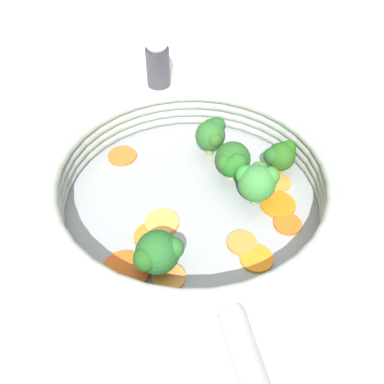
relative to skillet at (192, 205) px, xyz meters
name	(u,v)px	position (x,y,z in m)	size (l,w,h in m)	color
ground_plane	(192,209)	(0.00, 0.00, -0.01)	(4.00, 4.00, 0.00)	white
skillet	(192,205)	(0.00, 0.00, 0.00)	(0.31, 0.31, 0.02)	#939699
skillet_rim_wall	(192,186)	(0.00, 0.00, 0.03)	(0.32, 0.32, 0.05)	#959D91
skillet_rivet_left	(192,311)	(-0.07, 0.13, 0.01)	(0.01, 0.01, 0.01)	#90949C
skillet_rivet_right	(259,297)	(-0.12, 0.09, 0.01)	(0.01, 0.01, 0.01)	#92959D
carrot_slice_0	(242,243)	(-0.08, 0.03, 0.01)	(0.03, 0.03, 0.00)	orange
carrot_slice_1	(269,184)	(-0.07, -0.07, 0.01)	(0.03, 0.03, 0.00)	orange
carrot_slice_2	(169,277)	(-0.03, 0.11, 0.01)	(0.03, 0.03, 0.00)	orange
carrot_slice_3	(162,223)	(0.01, 0.05, 0.01)	(0.04, 0.04, 0.01)	#F09C41
carrot_slice_4	(133,274)	(0.01, 0.12, 0.01)	(0.03, 0.03, 0.00)	#DB5E1A
carrot_slice_5	(278,205)	(-0.10, -0.04, 0.01)	(0.04, 0.04, 0.00)	orange
carrot_slice_6	(278,182)	(-0.08, -0.07, 0.01)	(0.03, 0.03, 0.00)	orange
carrot_slice_7	(122,156)	(0.12, -0.03, 0.01)	(0.04, 0.04, 0.00)	orange
carrot_slice_8	(153,237)	(0.01, 0.07, 0.01)	(0.04, 0.04, 0.00)	orange
carrot_slice_9	(257,259)	(-0.10, 0.05, 0.01)	(0.04, 0.04, 0.00)	orange
carrot_slice_10	(123,269)	(0.02, 0.12, 0.01)	(0.05, 0.05, 0.00)	#DE5D1B
carrot_slice_11	(287,224)	(-0.11, -0.01, 0.01)	(0.03, 0.03, 0.00)	#D95C18
broccoli_floret_0	(158,253)	(-0.01, 0.10, 0.04)	(0.05, 0.05, 0.05)	#7FA867
broccoli_floret_1	(281,155)	(-0.07, -0.10, 0.03)	(0.04, 0.04, 0.04)	#6FA352
broccoli_floret_2	(257,181)	(-0.07, -0.03, 0.04)	(0.05, 0.05, 0.05)	#6A9154
broccoli_floret_3	(212,134)	(0.02, -0.09, 0.04)	(0.04, 0.04, 0.05)	#7F9453
broccoli_floret_4	(233,161)	(-0.03, -0.06, 0.04)	(0.04, 0.05, 0.05)	#83B569
salt_shaker	(158,60)	(0.18, -0.23, 0.04)	(0.04, 0.04, 0.09)	#333338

